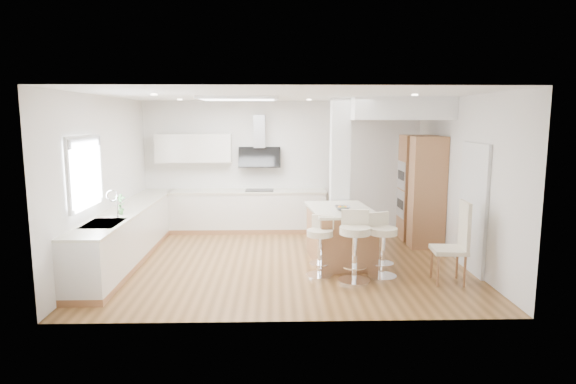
{
  "coord_description": "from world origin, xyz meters",
  "views": [
    {
      "loc": [
        -0.15,
        -8.0,
        2.43
      ],
      "look_at": [
        0.06,
        0.4,
        1.14
      ],
      "focal_mm": 30.0,
      "sensor_mm": 36.0,
      "label": 1
    }
  ],
  "objects_px": {
    "bar_stool_b": "(355,242)",
    "peninsula": "(340,234)",
    "bar_stool_a": "(320,243)",
    "dining_chair": "(457,240)",
    "bar_stool_c": "(382,242)"
  },
  "relations": [
    {
      "from": "bar_stool_b",
      "to": "bar_stool_c",
      "type": "xyz_separation_m",
      "value": [
        0.45,
        0.19,
        -0.04
      ]
    },
    {
      "from": "bar_stool_b",
      "to": "bar_stool_c",
      "type": "bearing_deg",
      "value": 30.66
    },
    {
      "from": "bar_stool_a",
      "to": "bar_stool_b",
      "type": "xyz_separation_m",
      "value": [
        0.49,
        -0.26,
        0.08
      ]
    },
    {
      "from": "peninsula",
      "to": "bar_stool_b",
      "type": "xyz_separation_m",
      "value": [
        0.08,
        -1.04,
        0.13
      ]
    },
    {
      "from": "bar_stool_a",
      "to": "bar_stool_c",
      "type": "height_order",
      "value": "bar_stool_c"
    },
    {
      "from": "peninsula",
      "to": "bar_stool_c",
      "type": "xyz_separation_m",
      "value": [
        0.53,
        -0.85,
        0.09
      ]
    },
    {
      "from": "peninsula",
      "to": "bar_stool_c",
      "type": "height_order",
      "value": "peninsula"
    },
    {
      "from": "bar_stool_c",
      "to": "dining_chair",
      "type": "bearing_deg",
      "value": -37.1
    },
    {
      "from": "bar_stool_b",
      "to": "peninsula",
      "type": "bearing_deg",
      "value": 102.55
    },
    {
      "from": "bar_stool_b",
      "to": "bar_stool_c",
      "type": "height_order",
      "value": "bar_stool_b"
    },
    {
      "from": "bar_stool_a",
      "to": "dining_chair",
      "type": "bearing_deg",
      "value": 13.46
    },
    {
      "from": "dining_chair",
      "to": "bar_stool_a",
      "type": "bearing_deg",
      "value": 174.11
    },
    {
      "from": "peninsula",
      "to": "dining_chair",
      "type": "bearing_deg",
      "value": -41.34
    },
    {
      "from": "bar_stool_b",
      "to": "dining_chair",
      "type": "distance_m",
      "value": 1.5
    },
    {
      "from": "peninsula",
      "to": "dining_chair",
      "type": "xyz_separation_m",
      "value": [
        1.57,
        -1.14,
        0.19
      ]
    }
  ]
}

